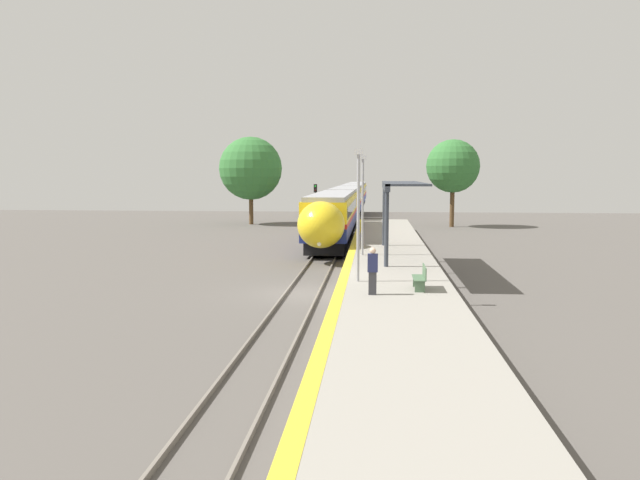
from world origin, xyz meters
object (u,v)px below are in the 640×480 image
(lamppost_near, at_px, (358,206))
(train, at_px, (349,200))
(person_waiting, at_px, (373,270))
(lamppost_mid, at_px, (363,198))
(railway_signal, at_px, (315,204))
(platform_bench, at_px, (421,277))

(lamppost_near, bearing_deg, train, 92.86)
(person_waiting, relative_size, lamppost_mid, 0.32)
(train, relative_size, railway_signal, 18.13)
(train, xyz_separation_m, lamppost_near, (2.48, -49.69, 1.81))
(train, xyz_separation_m, railway_signal, (-2.01, -20.71, 0.47))
(person_waiting, xyz_separation_m, lamppost_near, (-0.59, 2.71, 2.14))
(railway_signal, bearing_deg, person_waiting, -80.88)
(train, xyz_separation_m, person_waiting, (3.08, -52.41, -0.33))
(train, bearing_deg, platform_bench, -84.59)
(railway_signal, xyz_separation_m, lamppost_near, (4.49, -28.98, 1.33))
(platform_bench, bearing_deg, railway_signal, 102.66)
(platform_bench, distance_m, lamppost_near, 3.81)
(train, distance_m, platform_bench, 51.50)
(railway_signal, relative_size, lamppost_near, 0.84)
(lamppost_near, bearing_deg, railway_signal, 98.81)
(person_waiting, height_order, lamppost_near, lamppost_near)
(platform_bench, relative_size, railway_signal, 0.34)
(train, distance_m, lamppost_mid, 41.65)
(person_waiting, distance_m, lamppost_mid, 11.09)
(train, distance_m, person_waiting, 52.50)
(lamppost_near, bearing_deg, platform_bench, -33.61)
(train, height_order, platform_bench, train)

